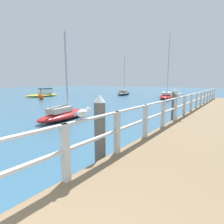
# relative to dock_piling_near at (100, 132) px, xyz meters

# --- Properties ---
(pier_deck) EXTENTS (3.07, 23.87, 0.43)m
(pier_deck) POSITION_rel_dock_piling_near_xyz_m (1.83, 8.16, -0.74)
(pier_deck) COLOR #846B4C
(pier_deck) RESTS_ON ground_plane
(pier_railing) EXTENTS (0.12, 22.39, 1.05)m
(pier_railing) POSITION_rel_dock_piling_near_xyz_m (0.38, 8.16, 0.12)
(pier_railing) COLOR beige
(pier_railing) RESTS_ON pier_deck
(dock_piling_near) EXTENTS (0.29, 0.29, 1.89)m
(dock_piling_near) POSITION_rel_dock_piling_near_xyz_m (0.00, 0.00, 0.00)
(dock_piling_near) COLOR #6B6056
(dock_piling_near) RESTS_ON ground_plane
(dock_piling_far) EXTENTS (0.29, 0.29, 1.89)m
(dock_piling_far) POSITION_rel_dock_piling_near_xyz_m (0.00, 6.06, 0.00)
(dock_piling_far) COLOR #6B6056
(dock_piling_far) RESTS_ON ground_plane
(seagull_foreground) EXTENTS (0.20, 0.48, 0.21)m
(seagull_foreground) POSITION_rel_dock_piling_near_xyz_m (0.38, -0.94, 0.66)
(seagull_foreground) COLOR white
(seagull_foreground) RESTS_ON pier_railing
(seagull_background) EXTENTS (0.48, 0.18, 0.21)m
(seagull_background) POSITION_rel_dock_piling_near_xyz_m (0.37, 5.46, 0.66)
(seagull_background) COLOR white
(seagull_background) RESTS_ON pier_railing
(boat_1) EXTENTS (2.09, 4.44, 5.05)m
(boat_1) POSITION_rel_dock_piling_near_xyz_m (-5.66, 3.47, -0.64)
(boat_1) COLOR red
(boat_1) RESTS_ON ground_plane
(boat_2) EXTENTS (2.08, 5.29, 1.29)m
(boat_2) POSITION_rel_dock_piling_near_xyz_m (-21.79, 12.38, -0.53)
(boat_2) COLOR gold
(boat_2) RESTS_ON ground_plane
(boat_3) EXTENTS (3.48, 6.53, 8.66)m
(boat_3) POSITION_rel_dock_piling_near_xyz_m (-5.34, 20.48, -0.57)
(boat_3) COLOR red
(boat_3) RESTS_ON ground_plane
(boat_4) EXTENTS (3.77, 6.40, 6.91)m
(boat_4) POSITION_rel_dock_piling_near_xyz_m (-14.06, 23.36, -0.59)
(boat_4) COLOR #4C4C51
(boat_4) RESTS_ON ground_plane
(channel_buoy) EXTENTS (0.70, 0.70, 1.40)m
(channel_buoy) POSITION_rel_dock_piling_near_xyz_m (-17.59, 9.39, -0.60)
(channel_buoy) COLOR #E54C19
(channel_buoy) RESTS_ON ground_plane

